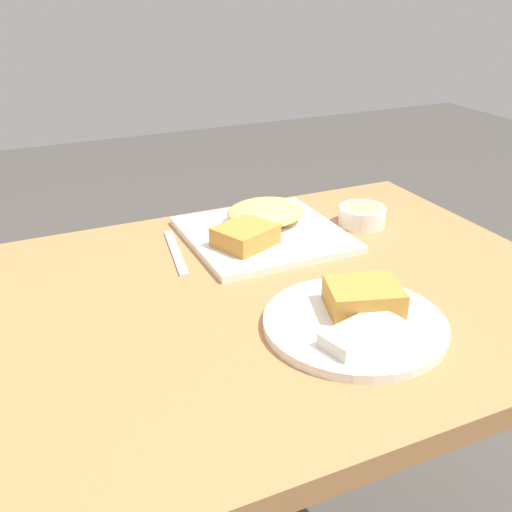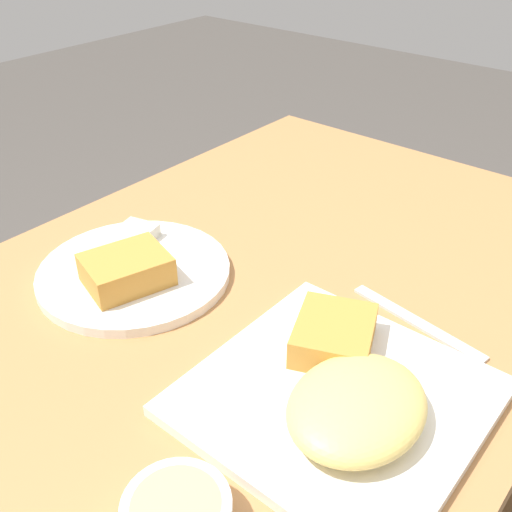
{
  "view_description": "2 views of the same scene",
  "coord_description": "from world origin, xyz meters",
  "px_view_note": "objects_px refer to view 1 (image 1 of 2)",
  "views": [
    {
      "loc": [
        0.33,
        0.76,
        1.23
      ],
      "look_at": [
        -0.03,
        -0.03,
        0.81
      ],
      "focal_mm": 42.0,
      "sensor_mm": 36.0,
      "label": 1
    },
    {
      "loc": [
        -0.52,
        -0.41,
        1.24
      ],
      "look_at": [
        -0.02,
        -0.0,
        0.82
      ],
      "focal_mm": 42.0,
      "sensor_mm": 36.0,
      "label": 2
    }
  ],
  "objects_px": {
    "plate_square_near": "(262,226)",
    "plate_oval_far": "(357,318)",
    "sauce_ramekin": "(362,215)",
    "butter_knife": "(176,252)"
  },
  "relations": [
    {
      "from": "plate_oval_far",
      "to": "butter_knife",
      "type": "bearing_deg",
      "value": -65.03
    },
    {
      "from": "sauce_ramekin",
      "to": "butter_knife",
      "type": "relative_size",
      "value": 0.49
    },
    {
      "from": "plate_oval_far",
      "to": "sauce_ramekin",
      "type": "bearing_deg",
      "value": -124.67
    },
    {
      "from": "plate_square_near",
      "to": "plate_oval_far",
      "type": "relative_size",
      "value": 1.08
    },
    {
      "from": "plate_square_near",
      "to": "plate_oval_far",
      "type": "height_order",
      "value": "plate_square_near"
    },
    {
      "from": "sauce_ramekin",
      "to": "butter_knife",
      "type": "bearing_deg",
      "value": -4.1
    },
    {
      "from": "sauce_ramekin",
      "to": "butter_knife",
      "type": "distance_m",
      "value": 0.38
    },
    {
      "from": "plate_square_near",
      "to": "butter_knife",
      "type": "height_order",
      "value": "plate_square_near"
    },
    {
      "from": "plate_oval_far",
      "to": "sauce_ramekin",
      "type": "distance_m",
      "value": 0.39
    },
    {
      "from": "plate_square_near",
      "to": "butter_knife",
      "type": "distance_m",
      "value": 0.18
    }
  ]
}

